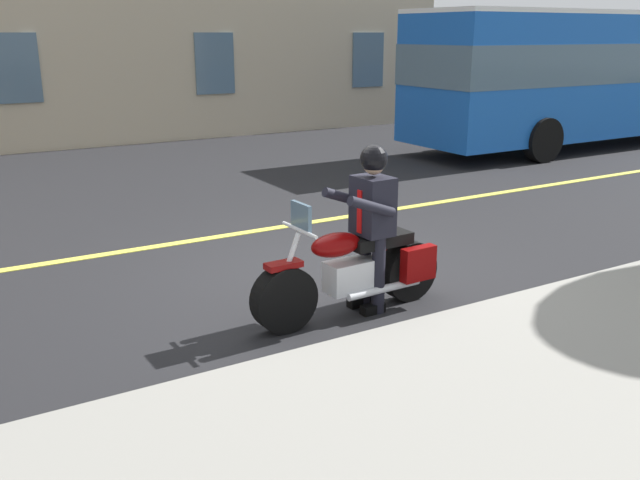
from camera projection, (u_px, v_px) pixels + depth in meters
The scene contains 5 objects.
ground_plane at pixel (319, 272), 8.37m from camera, with size 80.00×80.00×0.00m, color black.
lane_center_stripe at pixel (249, 232), 10.02m from camera, with size 60.00×0.16×0.01m, color #E5DB4C.
motorcycle_main at pixel (356, 272), 7.03m from camera, with size 2.22×0.64×1.26m.
rider_main at pixel (371, 214), 6.96m from camera, with size 0.63×0.56×1.74m.
bus_far at pixel (600, 70), 17.45m from camera, with size 11.05×2.70×3.30m.
Camera 1 is at (4.01, 6.81, 2.80)m, focal length 38.49 mm.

